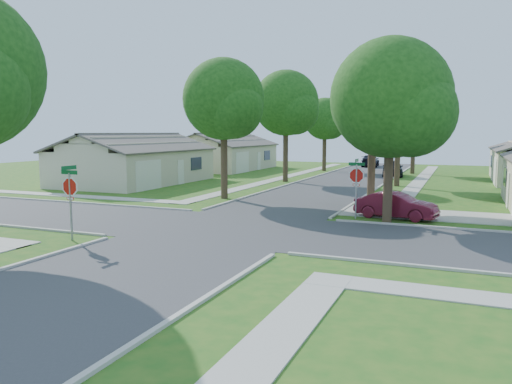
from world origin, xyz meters
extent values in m
plane|color=#1F5818|center=(0.00, 0.00, 0.00)|extent=(100.00, 100.00, 0.00)
cube|color=#333335|center=(0.00, 0.00, 0.00)|extent=(7.00, 100.00, 0.02)
cube|color=#9E9B91|center=(6.10, 26.00, 0.02)|extent=(1.20, 40.00, 0.04)
cube|color=#9E9B91|center=(-6.10, 26.00, 0.02)|extent=(1.20, 40.00, 0.04)
cube|color=#9E9B91|center=(7.90, 7.10, 0.03)|extent=(8.80, 3.60, 0.05)
cube|color=gray|center=(-4.70, -4.70, 1.35)|extent=(0.06, 0.06, 2.70)
cylinder|color=white|center=(-4.70, -4.70, 2.15)|extent=(1.05, 0.02, 1.05)
cylinder|color=red|center=(-4.70, -4.70, 2.15)|extent=(0.90, 0.03, 0.90)
cube|color=red|center=(-4.70, -4.70, 1.68)|extent=(0.34, 0.03, 0.12)
cube|color=white|center=(-4.70, -4.70, 1.68)|extent=(0.30, 0.03, 0.08)
cube|color=#0C5426|center=(-4.70, -4.70, 2.72)|extent=(0.80, 0.02, 0.16)
cube|color=#0C5426|center=(-4.70, -4.70, 2.90)|extent=(0.02, 0.80, 0.16)
cube|color=gray|center=(4.70, 4.70, 1.35)|extent=(0.06, 0.06, 2.70)
cylinder|color=white|center=(4.70, 4.70, 2.15)|extent=(1.05, 0.02, 1.05)
cylinder|color=red|center=(4.70, 4.70, 2.15)|extent=(0.90, 0.03, 0.90)
cube|color=red|center=(4.70, 4.70, 1.68)|extent=(0.34, 0.03, 0.12)
cube|color=white|center=(4.70, 4.70, 1.68)|extent=(0.30, 0.03, 0.08)
cube|color=#0C5426|center=(4.70, 4.70, 2.72)|extent=(0.80, 0.02, 0.16)
cube|color=#0C5426|center=(4.70, 4.70, 2.90)|extent=(0.02, 0.80, 0.16)
cylinder|color=#38281C|center=(4.70, 9.00, 1.98)|extent=(0.44, 0.44, 3.95)
sphere|color=#164210|center=(4.70, 9.00, 5.88)|extent=(4.80, 4.80, 4.80)
sphere|color=#164210|center=(5.54, 8.52, 5.28)|extent=(3.46, 3.46, 3.46)
sphere|color=#164210|center=(3.98, 9.60, 5.40)|extent=(3.26, 3.26, 3.26)
cylinder|color=#38281C|center=(4.70, 21.00, 2.15)|extent=(0.44, 0.44, 4.30)
sphere|color=#164210|center=(4.70, 21.00, 6.51)|extent=(5.40, 5.40, 5.40)
sphere|color=#164210|center=(5.65, 20.46, 5.84)|extent=(3.89, 3.89, 3.89)
sphere|color=#164210|center=(3.89, 21.68, 5.97)|extent=(3.67, 3.67, 3.67)
cylinder|color=#38281C|center=(4.70, 34.00, 2.10)|extent=(0.44, 0.44, 4.20)
sphere|color=#164210|center=(4.70, 34.00, 6.22)|extent=(5.00, 5.00, 5.00)
sphere|color=#164210|center=(5.58, 33.50, 5.60)|extent=(3.60, 3.60, 3.60)
sphere|color=#164210|center=(3.95, 34.62, 5.72)|extent=(3.40, 3.40, 3.40)
cylinder|color=#38281C|center=(-4.70, 9.00, 2.12)|extent=(0.44, 0.44, 4.25)
sphere|color=#164210|center=(-4.70, 9.00, 6.37)|extent=(5.20, 5.20, 5.20)
sphere|color=#164210|center=(-3.79, 8.48, 5.72)|extent=(3.74, 3.74, 3.74)
sphere|color=#164210|center=(-5.48, 9.65, 5.85)|extent=(3.54, 3.54, 3.54)
cylinder|color=#38281C|center=(-4.70, 21.00, 2.22)|extent=(0.44, 0.44, 4.44)
sphere|color=#164210|center=(-4.70, 21.00, 6.76)|extent=(5.60, 5.60, 5.60)
sphere|color=#164210|center=(-3.72, 20.44, 6.06)|extent=(4.03, 4.03, 4.03)
sphere|color=#164210|center=(-5.54, 21.70, 6.20)|extent=(3.81, 3.81, 3.81)
cylinder|color=#38281C|center=(-4.70, 34.00, 1.95)|extent=(0.44, 0.44, 3.90)
sphere|color=#164210|center=(-4.70, 34.00, 5.74)|extent=(4.60, 4.60, 4.60)
sphere|color=#164210|center=(-3.90, 33.54, 5.16)|extent=(3.31, 3.31, 3.31)
sphere|color=#164210|center=(-5.39, 34.58, 5.28)|extent=(3.13, 3.13, 3.13)
cylinder|color=#38281C|center=(6.30, 4.20, 1.77)|extent=(0.44, 0.44, 3.54)
sphere|color=#164210|center=(6.30, 4.20, 5.86)|extent=(5.60, 5.60, 5.60)
sphere|color=#164210|center=(7.28, 3.64, 5.16)|extent=(4.03, 4.03, 4.03)
sphere|color=#164210|center=(5.46, 4.90, 5.30)|extent=(3.81, 3.81, 3.81)
cube|color=silver|center=(11.97, 11.65, 1.00)|extent=(0.06, 0.90, 2.00)
cube|color=#1E2633|center=(11.97, 14.25, 1.55)|extent=(0.06, 1.80, 1.10)
cube|color=silver|center=(11.97, 25.10, 1.10)|extent=(0.06, 3.20, 2.20)
cube|color=silver|center=(11.97, 29.65, 1.00)|extent=(0.06, 0.90, 2.00)
cube|color=#1E2633|center=(11.97, 32.25, 1.55)|extent=(0.06, 1.80, 1.10)
cube|color=#BBAC94|center=(-16.00, 15.00, 1.40)|extent=(8.00, 13.00, 2.80)
cube|color=#4A4540|center=(-14.00, 15.00, 3.45)|extent=(4.42, 13.60, 1.56)
cube|color=#4A4540|center=(-18.00, 15.00, 3.45)|extent=(4.42, 13.60, 1.56)
cube|color=silver|center=(-11.97, 11.10, 1.10)|extent=(0.06, 3.20, 2.20)
cube|color=silver|center=(-11.97, 15.65, 1.00)|extent=(0.06, 0.90, 2.00)
cube|color=#1E2633|center=(-11.97, 18.25, 1.55)|extent=(0.06, 1.80, 1.10)
cube|color=#BBAC94|center=(-16.00, 32.00, 1.40)|extent=(8.00, 13.00, 2.80)
cube|color=#4A4540|center=(-14.00, 32.00, 3.45)|extent=(4.42, 13.60, 1.56)
cube|color=#4A4540|center=(-18.00, 32.00, 3.45)|extent=(4.42, 13.60, 1.56)
cube|color=silver|center=(-11.97, 28.10, 1.10)|extent=(0.06, 3.20, 2.20)
cube|color=silver|center=(-11.97, 32.65, 1.00)|extent=(0.06, 0.90, 2.00)
cube|color=#1E2633|center=(-11.97, 35.25, 1.55)|extent=(0.06, 1.80, 1.10)
imported|color=maroon|center=(6.55, 5.50, 0.66)|extent=(4.16, 2.07, 1.31)
imported|color=black|center=(3.20, 30.13, 0.81)|extent=(2.51, 4.94, 1.61)
imported|color=black|center=(-1.20, 42.97, 0.73)|extent=(2.52, 5.19, 1.45)
camera|label=1|loc=(9.55, -19.86, 4.29)|focal=35.00mm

